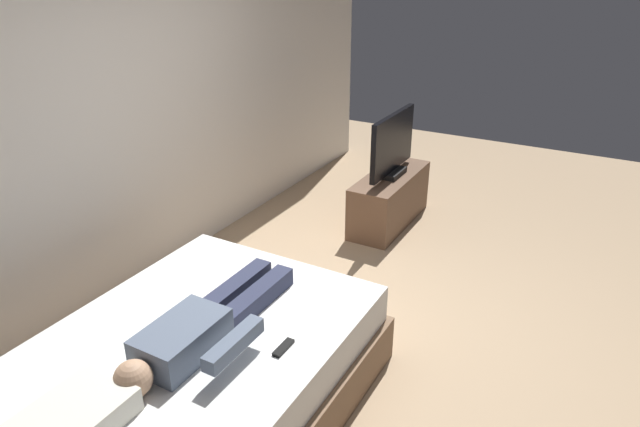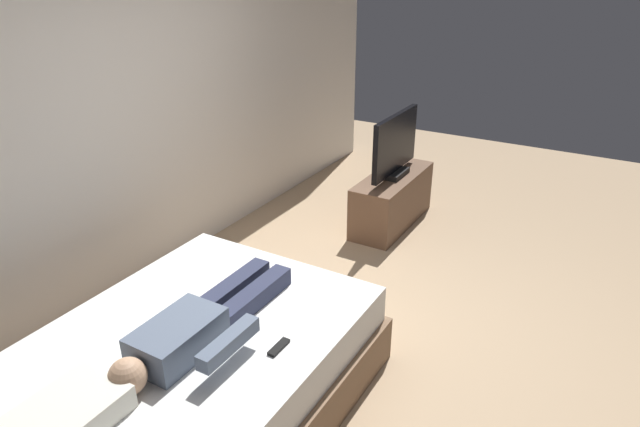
{
  "view_description": "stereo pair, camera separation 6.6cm",
  "coord_description": "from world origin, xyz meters",
  "px_view_note": "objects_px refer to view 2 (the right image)",
  "views": [
    {
      "loc": [
        -2.82,
        -1.29,
        2.39
      ],
      "look_at": [
        0.37,
        0.49,
        0.69
      ],
      "focal_mm": 31.27,
      "sensor_mm": 36.0,
      "label": 1
    },
    {
      "loc": [
        -2.78,
        -1.35,
        2.39
      ],
      "look_at": [
        0.37,
        0.49,
        0.69
      ],
      "focal_mm": 31.27,
      "sensor_mm": 36.0,
      "label": 2
    }
  ],
  "objects_px": {
    "pillow": "(65,416)",
    "tv": "(395,147)",
    "person": "(198,327)",
    "tv_stand": "(392,200)",
    "bed": "(189,378)",
    "remote": "(279,347)"
  },
  "relations": [
    {
      "from": "remote",
      "to": "tv_stand",
      "type": "bearing_deg",
      "value": 11.01
    },
    {
      "from": "person",
      "to": "remote",
      "type": "height_order",
      "value": "person"
    },
    {
      "from": "bed",
      "to": "tv",
      "type": "height_order",
      "value": "tv"
    },
    {
      "from": "remote",
      "to": "bed",
      "type": "bearing_deg",
      "value": 110.24
    },
    {
      "from": "person",
      "to": "tv",
      "type": "xyz_separation_m",
      "value": [
        2.85,
        0.12,
        0.16
      ]
    },
    {
      "from": "bed",
      "to": "person",
      "type": "bearing_deg",
      "value": -70.9
    },
    {
      "from": "person",
      "to": "tv",
      "type": "bearing_deg",
      "value": 2.43
    },
    {
      "from": "remote",
      "to": "tv",
      "type": "relative_size",
      "value": 0.17
    },
    {
      "from": "person",
      "to": "tv",
      "type": "relative_size",
      "value": 1.43
    },
    {
      "from": "tv",
      "to": "bed",
      "type": "bearing_deg",
      "value": -179.25
    },
    {
      "from": "pillow",
      "to": "tv",
      "type": "relative_size",
      "value": 0.55
    },
    {
      "from": "bed",
      "to": "person",
      "type": "height_order",
      "value": "person"
    },
    {
      "from": "pillow",
      "to": "remote",
      "type": "relative_size",
      "value": 3.2
    },
    {
      "from": "remote",
      "to": "tv_stand",
      "type": "xyz_separation_m",
      "value": [
        2.7,
        0.53,
        -0.3
      ]
    },
    {
      "from": "remote",
      "to": "tv",
      "type": "xyz_separation_m",
      "value": [
        2.7,
        0.53,
        0.24
      ]
    },
    {
      "from": "bed",
      "to": "tv",
      "type": "xyz_separation_m",
      "value": [
        2.88,
        0.04,
        0.52
      ]
    },
    {
      "from": "person",
      "to": "tv_stand",
      "type": "bearing_deg",
      "value": 2.43
    },
    {
      "from": "pillow",
      "to": "remote",
      "type": "xyz_separation_m",
      "value": [
        0.9,
        -0.49,
        -0.05
      ]
    },
    {
      "from": "pillow",
      "to": "person",
      "type": "distance_m",
      "value": 0.75
    },
    {
      "from": "tv",
      "to": "person",
      "type": "bearing_deg",
      "value": -177.57
    },
    {
      "from": "bed",
      "to": "remote",
      "type": "relative_size",
      "value": 13.81
    },
    {
      "from": "tv_stand",
      "to": "tv",
      "type": "distance_m",
      "value": 0.53
    }
  ]
}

